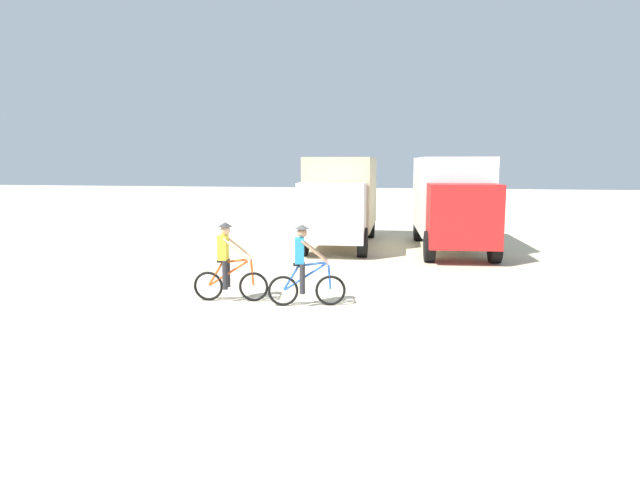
# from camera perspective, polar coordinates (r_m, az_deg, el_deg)

# --- Properties ---
(ground_plane) EXTENTS (120.00, 120.00, 0.00)m
(ground_plane) POSITION_cam_1_polar(r_m,az_deg,el_deg) (11.74, -1.88, -7.68)
(ground_plane) COLOR beige
(box_truck_tan_camper) EXTENTS (2.65, 6.84, 3.35)m
(box_truck_tan_camper) POSITION_cam_1_polar(r_m,az_deg,el_deg) (21.48, 2.17, 4.46)
(box_truck_tan_camper) COLOR #CCB78E
(box_truck_tan_camper) RESTS_ON ground
(box_truck_white_box) EXTENTS (2.93, 6.92, 3.35)m
(box_truck_white_box) POSITION_cam_1_polar(r_m,az_deg,el_deg) (20.85, 13.32, 4.16)
(box_truck_white_box) COLOR white
(box_truck_white_box) RESTS_ON ground
(cyclist_orange_shirt) EXTENTS (1.72, 0.52, 1.82)m
(cyclist_orange_shirt) POSITION_cam_1_polar(r_m,az_deg,el_deg) (12.91, -9.38, -2.50)
(cyclist_orange_shirt) COLOR black
(cyclist_orange_shirt) RESTS_ON ground
(cyclist_cowboy_hat) EXTENTS (1.70, 0.59, 1.82)m
(cyclist_cowboy_hat) POSITION_cam_1_polar(r_m,az_deg,el_deg) (12.32, -1.63, -2.90)
(cyclist_cowboy_hat) COLOR black
(cyclist_cowboy_hat) RESTS_ON ground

